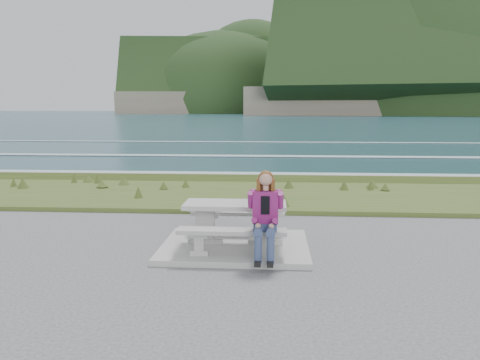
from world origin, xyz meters
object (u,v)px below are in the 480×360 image
object	(u,v)px
picnic_table	(235,212)
bench_seaward	(238,216)
bench_landward	(232,235)
seated_woman	(265,227)

from	to	relation	value
picnic_table	bench_seaward	size ratio (longest dim) A/B	1.00
bench_landward	bench_seaward	xyz separation A→B (m)	(0.00, 1.40, 0.00)
bench_landward	bench_seaward	distance (m)	1.40
bench_landward	seated_woman	size ratio (longest dim) A/B	1.27
bench_seaward	picnic_table	bearing A→B (deg)	-90.00
picnic_table	bench_seaward	distance (m)	0.74
picnic_table	seated_woman	size ratio (longest dim) A/B	1.27
seated_woman	bench_seaward	bearing A→B (deg)	110.94
picnic_table	seated_woman	distance (m)	1.00
bench_landward	bench_seaward	world-z (taller)	same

